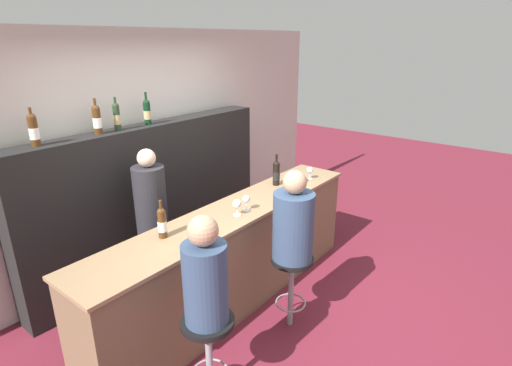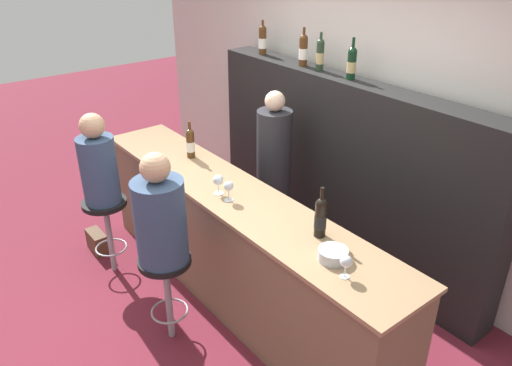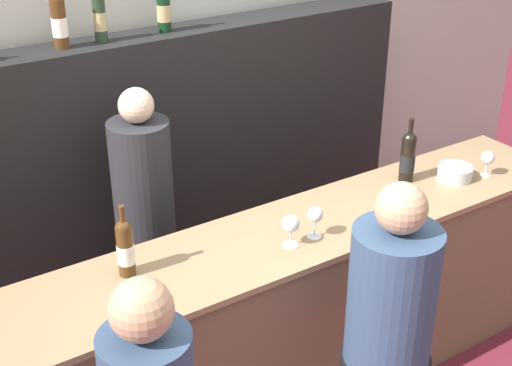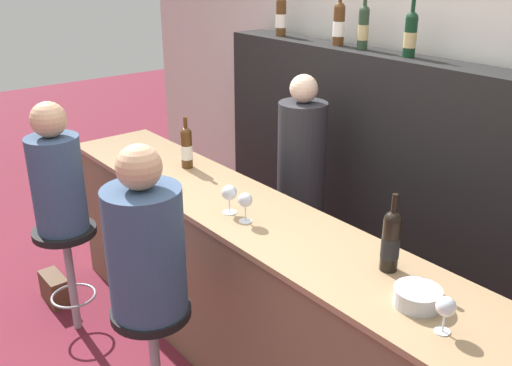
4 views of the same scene
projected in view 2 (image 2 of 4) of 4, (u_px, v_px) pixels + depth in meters
ground_plane at (210, 310)px, 4.00m from camera, size 16.00×16.00×0.00m
wall_back at (364, 114)px, 4.32m from camera, size 6.40×0.05×2.60m
bar_counter at (235, 248)px, 3.92m from camera, size 3.23×0.56×0.99m
back_bar_cabinet at (341, 170)px, 4.41m from camera, size 3.03×0.28×1.64m
wine_bottle_counter_0 at (190, 143)px, 4.20m from camera, size 0.07×0.07×0.32m
wine_bottle_counter_1 at (321, 217)px, 3.11m from camera, size 0.08×0.08×0.34m
wine_bottle_backbar_0 at (263, 40)px, 4.76m from camera, size 0.08×0.08×0.32m
wine_bottle_backbar_1 at (303, 50)px, 4.36m from camera, size 0.08×0.08×0.33m
wine_bottle_backbar_2 at (320, 54)px, 4.22m from camera, size 0.07×0.07×0.32m
wine_bottle_backbar_3 at (352, 63)px, 3.97m from camera, size 0.07×0.07×0.33m
wine_glass_0 at (218, 181)px, 3.63m from camera, size 0.08×0.08×0.15m
wine_glass_1 at (229, 187)px, 3.53m from camera, size 0.07×0.07×0.15m
wine_glass_2 at (346, 262)px, 2.75m from camera, size 0.07×0.07×0.14m
metal_bowl at (333, 254)px, 2.93m from camera, size 0.18×0.18×0.07m
bar_stool_left at (106, 217)px, 4.24m from camera, size 0.37×0.37×0.70m
guest_seated_left at (98, 164)px, 4.01m from camera, size 0.30×0.30×0.77m
bar_stool_right at (166, 276)px, 3.51m from camera, size 0.37×0.37×0.70m
guest_seated_right at (160, 217)px, 3.29m from camera, size 0.35×0.35×0.79m
bartender at (274, 180)px, 4.48m from camera, size 0.31×0.31×1.54m
handbag at (97, 242)px, 4.70m from camera, size 0.26×0.12×0.20m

